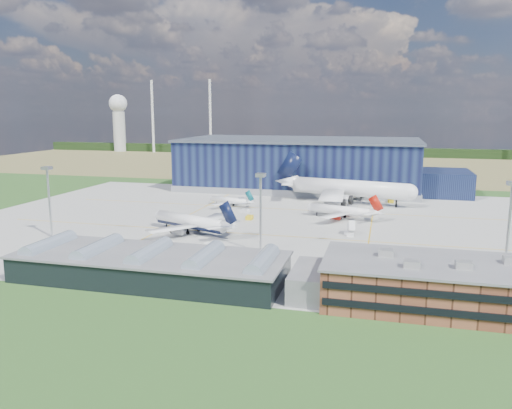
{
  "coord_description": "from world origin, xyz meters",
  "views": [
    {
      "loc": [
        44.02,
        -165.51,
        40.2
      ],
      "look_at": [
        -1.26,
        7.96,
        6.65
      ],
      "focal_mm": 35.0,
      "sensor_mm": 36.0,
      "label": 1
    }
  ],
  "objects_px": {
    "light_mast_east": "(510,211)",
    "airliner_widebody": "(350,180)",
    "ops_building": "(434,284)",
    "airliner_regional": "(230,197)",
    "hangar": "(305,166)",
    "light_mast_west": "(48,190)",
    "gse_tug_a": "(250,218)",
    "airliner_navy": "(190,215)",
    "light_mast_center": "(261,200)",
    "airliner_red": "(341,206)",
    "gse_tug_c": "(391,201)",
    "gse_cart_a": "(348,233)",
    "gse_van_c": "(417,264)",
    "car_a": "(195,264)",
    "car_b": "(347,277)",
    "gse_cart_b": "(245,211)",
    "airstair": "(351,230)",
    "gse_van_a": "(213,248)",
    "gse_tug_b": "(192,256)"
  },
  "relations": [
    {
      "from": "gse_van_c",
      "to": "car_b",
      "type": "relative_size",
      "value": 1.65
    },
    {
      "from": "light_mast_east",
      "to": "airliner_widebody",
      "type": "relative_size",
      "value": 0.35
    },
    {
      "from": "airliner_navy",
      "to": "airliner_regional",
      "type": "relative_size",
      "value": 1.59
    },
    {
      "from": "gse_van_a",
      "to": "car_a",
      "type": "distance_m",
      "value": 14.58
    },
    {
      "from": "hangar",
      "to": "gse_tug_a",
      "type": "bearing_deg",
      "value": -95.24
    },
    {
      "from": "light_mast_west",
      "to": "car_b",
      "type": "distance_m",
      "value": 98.9
    },
    {
      "from": "ops_building",
      "to": "gse_tug_c",
      "type": "bearing_deg",
      "value": 93.79
    },
    {
      "from": "light_mast_center",
      "to": "light_mast_east",
      "type": "distance_m",
      "value": 65.0
    },
    {
      "from": "light_mast_center",
      "to": "airliner_red",
      "type": "bearing_deg",
      "value": 70.71
    },
    {
      "from": "light_mast_west",
      "to": "airliner_navy",
      "type": "distance_m",
      "value": 45.79
    },
    {
      "from": "car_a",
      "to": "car_b",
      "type": "height_order",
      "value": "car_a"
    },
    {
      "from": "light_mast_east",
      "to": "airliner_widebody",
      "type": "xyz_separation_m",
      "value": [
        -45.95,
        85.0,
        -4.72
      ]
    },
    {
      "from": "airstair",
      "to": "car_a",
      "type": "xyz_separation_m",
      "value": [
        -37.21,
        -45.57,
        -0.94
      ]
    },
    {
      "from": "hangar",
      "to": "airliner_widebody",
      "type": "relative_size",
      "value": 2.21
    },
    {
      "from": "hangar",
      "to": "car_a",
      "type": "height_order",
      "value": "hangar"
    },
    {
      "from": "gse_van_a",
      "to": "airliner_red",
      "type": "bearing_deg",
      "value": -10.51
    },
    {
      "from": "airliner_regional",
      "to": "airstair",
      "type": "distance_m",
      "value": 66.24
    },
    {
      "from": "airliner_red",
      "to": "gse_tug_a",
      "type": "xyz_separation_m",
      "value": [
        -33.0,
        -10.2,
        -4.28
      ]
    },
    {
      "from": "car_a",
      "to": "airliner_red",
      "type": "bearing_deg",
      "value": -45.97
    },
    {
      "from": "gse_cart_a",
      "to": "hangar",
      "type": "bearing_deg",
      "value": 119.75
    },
    {
      "from": "ops_building",
      "to": "airliner_regional",
      "type": "height_order",
      "value": "ops_building"
    },
    {
      "from": "light_mast_east",
      "to": "gse_tug_b",
      "type": "xyz_separation_m",
      "value": [
        -81.82,
        -11.41,
        -14.77
      ]
    },
    {
      "from": "hangar",
      "to": "light_mast_west",
      "type": "relative_size",
      "value": 6.3
    },
    {
      "from": "gse_cart_a",
      "to": "airstair",
      "type": "xyz_separation_m",
      "value": [
        1.0,
        0.01,
        1.0
      ]
    },
    {
      "from": "light_mast_east",
      "to": "gse_tug_c",
      "type": "height_order",
      "value": "light_mast_east"
    },
    {
      "from": "hangar",
      "to": "gse_tug_a",
      "type": "relative_size",
      "value": 39.1
    },
    {
      "from": "airliner_navy",
      "to": "light_mast_center",
      "type": "bearing_deg",
      "value": 171.44
    },
    {
      "from": "light_mast_west",
      "to": "gse_tug_a",
      "type": "bearing_deg",
      "value": 37.13
    },
    {
      "from": "light_mast_east",
      "to": "airliner_navy",
      "type": "distance_m",
      "value": 95.48
    },
    {
      "from": "ops_building",
      "to": "airliner_red",
      "type": "distance_m",
      "value": 86.27
    },
    {
      "from": "gse_tug_a",
      "to": "gse_cart_b",
      "type": "relative_size",
      "value": 1.16
    },
    {
      "from": "light_mast_east",
      "to": "airliner_regional",
      "type": "relative_size",
      "value": 0.98
    },
    {
      "from": "gse_tug_a",
      "to": "car_b",
      "type": "xyz_separation_m",
      "value": [
        40.9,
        -59.8,
        -0.24
      ]
    },
    {
      "from": "airliner_navy",
      "to": "gse_tug_b",
      "type": "relative_size",
      "value": 12.19
    },
    {
      "from": "light_mast_west",
      "to": "gse_cart_b",
      "type": "xyz_separation_m",
      "value": [
        50.0,
        54.12,
        -14.74
      ]
    },
    {
      "from": "airliner_widebody",
      "to": "car_a",
      "type": "xyz_separation_m",
      "value": [
        -32.33,
        -103.0,
        -10.05
      ]
    },
    {
      "from": "hangar",
      "to": "gse_tug_a",
      "type": "height_order",
      "value": "hangar"
    },
    {
      "from": "hangar",
      "to": "light_mast_center",
      "type": "relative_size",
      "value": 6.3
    },
    {
      "from": "airliner_red",
      "to": "gse_tug_c",
      "type": "relative_size",
      "value": 8.6
    },
    {
      "from": "hangar",
      "to": "light_mast_east",
      "type": "height_order",
      "value": "hangar"
    },
    {
      "from": "airliner_red",
      "to": "airliner_widebody",
      "type": "distance_m",
      "value": 33.49
    },
    {
      "from": "gse_van_a",
      "to": "gse_cart_a",
      "type": "relative_size",
      "value": 2.02
    },
    {
      "from": "airliner_red",
      "to": "car_a",
      "type": "relative_size",
      "value": 7.92
    },
    {
      "from": "hangar",
      "to": "gse_tug_c",
      "type": "relative_size",
      "value": 40.23
    },
    {
      "from": "gse_tug_b",
      "to": "airstair",
      "type": "height_order",
      "value": "airstair"
    },
    {
      "from": "gse_van_c",
      "to": "car_a",
      "type": "distance_m",
      "value": 57.92
    },
    {
      "from": "light_mast_west",
      "to": "airliner_navy",
      "type": "bearing_deg",
      "value": 22.23
    },
    {
      "from": "ops_building",
      "to": "airliner_red",
      "type": "xyz_separation_m",
      "value": [
        -26.81,
        82.0,
        0.26
      ]
    },
    {
      "from": "light_mast_center",
      "to": "gse_van_c",
      "type": "distance_m",
      "value": 45.56
    },
    {
      "from": "gse_tug_a",
      "to": "gse_van_c",
      "type": "bearing_deg",
      "value": -39.27
    }
  ]
}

